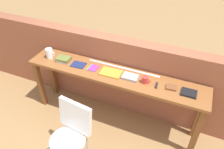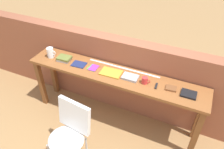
% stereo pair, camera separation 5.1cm
% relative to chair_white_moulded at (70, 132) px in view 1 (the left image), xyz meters
% --- Properties ---
extents(ground_plane, '(40.00, 40.00, 0.00)m').
position_rel_chair_white_moulded_xyz_m(ground_plane, '(0.20, 0.54, -0.53)').
color(ground_plane, '#9E7547').
extents(brick_wall_back, '(6.00, 0.20, 1.22)m').
position_rel_chair_white_moulded_xyz_m(brick_wall_back, '(0.20, 1.18, 0.09)').
color(brick_wall_back, '#935138').
rests_on(brick_wall_back, ground).
extents(sideboard, '(2.50, 0.44, 0.88)m').
position_rel_chair_white_moulded_xyz_m(sideboard, '(0.20, 0.84, 0.21)').
color(sideboard, brown).
rests_on(sideboard, ground).
extents(chair_white_moulded, '(0.49, 0.50, 0.89)m').
position_rel_chair_white_moulded_xyz_m(chair_white_moulded, '(0.00, 0.00, 0.00)').
color(chair_white_moulded, white).
rests_on(chair_white_moulded, ground).
extents(pitcher_white, '(0.14, 0.10, 0.18)m').
position_rel_chair_white_moulded_xyz_m(pitcher_white, '(-0.81, 0.83, 0.43)').
color(pitcher_white, white).
rests_on(pitcher_white, sideboard).
extents(book_stack_leftmost, '(0.20, 0.17, 0.06)m').
position_rel_chair_white_moulded_xyz_m(book_stack_leftmost, '(-0.58, 0.84, 0.38)').
color(book_stack_leftmost, '#9E9EA3').
rests_on(book_stack_leftmost, sideboard).
extents(magazine_cycling, '(0.21, 0.16, 0.01)m').
position_rel_chair_white_moulded_xyz_m(magazine_cycling, '(-0.33, 0.83, 0.36)').
color(magazine_cycling, navy).
rests_on(magazine_cycling, sideboard).
extents(pamphlet_pile_colourful, '(0.15, 0.17, 0.01)m').
position_rel_chair_white_moulded_xyz_m(pamphlet_pile_colourful, '(-0.10, 0.84, 0.36)').
color(pamphlet_pile_colourful, green).
rests_on(pamphlet_pile_colourful, sideboard).
extents(book_open_centre, '(0.29, 0.20, 0.02)m').
position_rel_chair_white_moulded_xyz_m(book_open_centre, '(0.17, 0.83, 0.36)').
color(book_open_centre, gold).
rests_on(book_open_centre, sideboard).
extents(book_grey_hardcover, '(0.21, 0.15, 0.03)m').
position_rel_chair_white_moulded_xyz_m(book_grey_hardcover, '(0.44, 0.84, 0.37)').
color(book_grey_hardcover, '#9E9EA3').
rests_on(book_grey_hardcover, sideboard).
extents(mug, '(0.11, 0.08, 0.09)m').
position_rel_chair_white_moulded_xyz_m(mug, '(0.64, 0.82, 0.40)').
color(mug, red).
rests_on(mug, sideboard).
extents(multitool_folded, '(0.03, 0.11, 0.02)m').
position_rel_chair_white_moulded_xyz_m(multitool_folded, '(0.79, 0.82, 0.36)').
color(multitool_folded, black).
rests_on(multitool_folded, sideboard).
extents(leather_journal_brown, '(0.14, 0.11, 0.02)m').
position_rel_chair_white_moulded_xyz_m(leather_journal_brown, '(0.97, 0.84, 0.37)').
color(leather_journal_brown, brown).
rests_on(leather_journal_brown, sideboard).
extents(book_repair_rightmost, '(0.18, 0.15, 0.03)m').
position_rel_chair_white_moulded_xyz_m(book_repair_rightmost, '(1.18, 0.83, 0.37)').
color(book_repair_rightmost, black).
rests_on(book_repair_rightmost, sideboard).
extents(ruler_metal_back_edge, '(1.04, 0.03, 0.00)m').
position_rel_chair_white_moulded_xyz_m(ruler_metal_back_edge, '(0.27, 1.01, 0.35)').
color(ruler_metal_back_edge, silver).
rests_on(ruler_metal_back_edge, sideboard).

